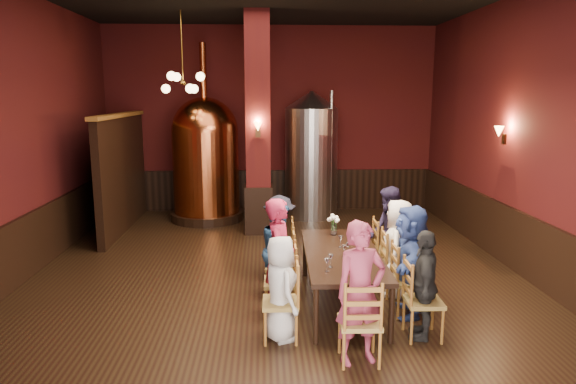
{
  "coord_description": "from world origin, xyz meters",
  "views": [
    {
      "loc": [
        -0.2,
        -7.75,
        2.87
      ],
      "look_at": [
        0.19,
        0.2,
        1.35
      ],
      "focal_mm": 32.0,
      "sensor_mm": 36.0,
      "label": 1
    }
  ],
  "objects_px": {
    "dining_table": "(342,257)",
    "rose_vase": "(334,221)",
    "person_2": "(280,250)",
    "copper_kettle": "(206,157)",
    "person_1": "(280,258)",
    "steel_vessel": "(311,155)",
    "person_0": "(280,288)"
  },
  "relations": [
    {
      "from": "rose_vase",
      "to": "person_2",
      "type": "bearing_deg",
      "value": -147.89
    },
    {
      "from": "person_0",
      "to": "steel_vessel",
      "type": "distance_m",
      "value": 6.37
    },
    {
      "from": "person_0",
      "to": "person_2",
      "type": "xyz_separation_m",
      "value": [
        0.03,
        1.33,
        0.05
      ]
    },
    {
      "from": "dining_table",
      "to": "copper_kettle",
      "type": "relative_size",
      "value": 0.61
    },
    {
      "from": "person_2",
      "to": "steel_vessel",
      "type": "relative_size",
      "value": 0.46
    },
    {
      "from": "dining_table",
      "to": "person_2",
      "type": "relative_size",
      "value": 1.77
    },
    {
      "from": "person_0",
      "to": "person_1",
      "type": "xyz_separation_m",
      "value": [
        0.02,
        0.67,
        0.15
      ]
    },
    {
      "from": "person_0",
      "to": "person_1",
      "type": "distance_m",
      "value": 0.69
    },
    {
      "from": "person_1",
      "to": "rose_vase",
      "type": "distance_m",
      "value": 1.48
    },
    {
      "from": "steel_vessel",
      "to": "rose_vase",
      "type": "xyz_separation_m",
      "value": [
        -0.06,
        -4.38,
        -0.52
      ]
    },
    {
      "from": "person_2",
      "to": "rose_vase",
      "type": "bearing_deg",
      "value": -52.46
    },
    {
      "from": "dining_table",
      "to": "rose_vase",
      "type": "xyz_separation_m",
      "value": [
        0.0,
        0.88,
        0.28
      ]
    },
    {
      "from": "person_0",
      "to": "person_2",
      "type": "distance_m",
      "value": 1.33
    },
    {
      "from": "person_0",
      "to": "dining_table",
      "type": "bearing_deg",
      "value": -60.69
    },
    {
      "from": "dining_table",
      "to": "person_1",
      "type": "distance_m",
      "value": 0.92
    },
    {
      "from": "copper_kettle",
      "to": "rose_vase",
      "type": "height_order",
      "value": "copper_kettle"
    },
    {
      "from": "person_1",
      "to": "person_2",
      "type": "relative_size",
      "value": 1.15
    },
    {
      "from": "person_2",
      "to": "dining_table",
      "type": "bearing_deg",
      "value": -107.29
    },
    {
      "from": "dining_table",
      "to": "steel_vessel",
      "type": "xyz_separation_m",
      "value": [
        0.06,
        5.26,
        0.79
      ]
    },
    {
      "from": "copper_kettle",
      "to": "dining_table",
      "type": "bearing_deg",
      "value": -64.83
    },
    {
      "from": "dining_table",
      "to": "person_1",
      "type": "xyz_separation_m",
      "value": [
        -0.86,
        -0.31,
        0.1
      ]
    },
    {
      "from": "person_1",
      "to": "steel_vessel",
      "type": "distance_m",
      "value": 5.69
    },
    {
      "from": "copper_kettle",
      "to": "person_1",
      "type": "bearing_deg",
      "value": -74.18
    },
    {
      "from": "dining_table",
      "to": "person_2",
      "type": "bearing_deg",
      "value": 158.78
    },
    {
      "from": "person_0",
      "to": "person_1",
      "type": "bearing_deg",
      "value": -20.33
    },
    {
      "from": "dining_table",
      "to": "rose_vase",
      "type": "relative_size",
      "value": 7.43
    },
    {
      "from": "person_1",
      "to": "steel_vessel",
      "type": "height_order",
      "value": "steel_vessel"
    },
    {
      "from": "person_0",
      "to": "rose_vase",
      "type": "height_order",
      "value": "person_0"
    },
    {
      "from": "person_2",
      "to": "steel_vessel",
      "type": "bearing_deg",
      "value": -5.01
    },
    {
      "from": "dining_table",
      "to": "rose_vase",
      "type": "distance_m",
      "value": 0.92
    },
    {
      "from": "dining_table",
      "to": "copper_kettle",
      "type": "distance_m",
      "value": 5.65
    },
    {
      "from": "dining_table",
      "to": "rose_vase",
      "type": "height_order",
      "value": "rose_vase"
    }
  ]
}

